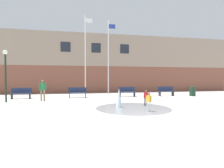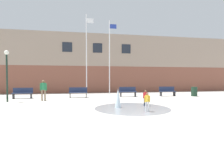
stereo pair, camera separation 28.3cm
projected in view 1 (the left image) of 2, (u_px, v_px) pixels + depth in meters
The scene contains 14 objects.
ground_plane at pixel (139, 124), 6.59m from camera, with size 100.00×100.00×0.00m, color #B2ADA3.
library_building at pixel (94, 65), 23.67m from camera, with size 36.00×6.05×7.07m.
splash_fountain at pixel (126, 103), 10.16m from camera, with size 4.32×4.32×1.14m.
park_bench_far_left at pixel (21, 93), 14.69m from camera, with size 1.60×0.44×0.91m.
park_bench_under_right_flagpole at pixel (77, 92), 15.48m from camera, with size 1.60×0.44×0.91m.
park_bench_near_trashcan at pixel (127, 92), 16.36m from camera, with size 1.60×0.44×0.91m.
park_bench_far_right at pixel (166, 91), 17.06m from camera, with size 1.60×0.44×0.91m.
child_in_fountain at pixel (146, 97), 10.88m from camera, with size 0.31×0.23×0.99m.
adult_watching at pixel (43, 89), 13.21m from camera, with size 0.50×0.36×1.59m.
child_with_pink_shirt at pixel (149, 100), 9.02m from camera, with size 0.31×0.24×0.99m.
flagpole_left at pixel (86, 52), 17.96m from camera, with size 0.80×0.10×8.27m.
flagpole_right at pixel (109, 55), 18.45m from camera, with size 0.80×0.10×7.83m.
lamp_post_left_lane at pixel (5, 68), 12.48m from camera, with size 0.32×0.32×3.75m.
trash_can at pixel (192, 91), 16.94m from camera, with size 0.56×0.56×0.90m, color #193323.
Camera 1 is at (-2.32, -6.20, 1.72)m, focal length 28.00 mm.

